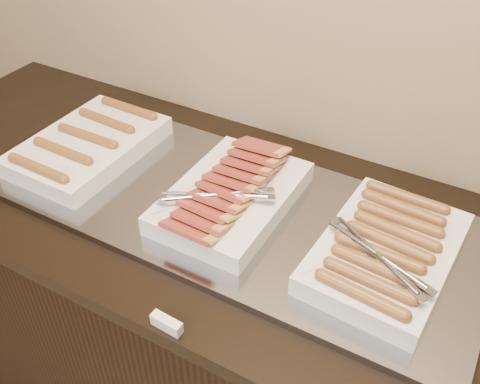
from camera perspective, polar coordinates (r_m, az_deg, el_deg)
name	(u,v)px	position (r m, az deg, el deg)	size (l,w,h in m)	color
counter	(225,322)	(1.64, -1.57, -13.68)	(2.06, 0.76, 0.90)	black
warming_tray	(231,208)	(1.30, -0.92, -1.74)	(1.20, 0.50, 0.02)	gray
dish_left	(89,145)	(1.51, -15.84, 4.86)	(0.27, 0.40, 0.07)	silver
dish_center	(231,195)	(1.27, -0.98, -0.31)	(0.27, 0.41, 0.10)	silver
dish_right	(386,251)	(1.17, 15.29, -6.09)	(0.28, 0.40, 0.08)	silver
label_holder	(167,324)	(1.07, -7.82, -13.74)	(0.07, 0.02, 0.03)	silver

